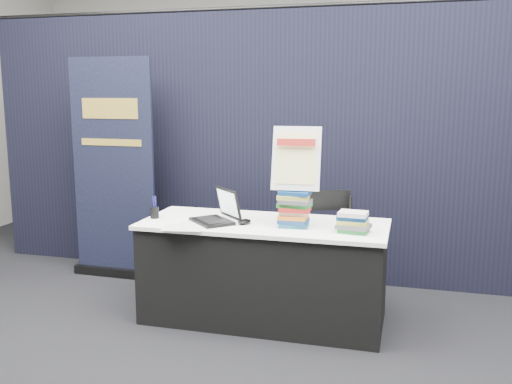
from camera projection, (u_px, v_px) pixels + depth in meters
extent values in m
plane|color=black|center=(243.00, 350.00, 3.80)|extent=(8.00, 8.00, 0.00)
cube|color=#B1AFA7|center=(332.00, 87.00, 7.29)|extent=(8.00, 0.02, 3.50)
cube|color=black|center=(293.00, 148.00, 5.10)|extent=(6.00, 0.08, 2.40)
cube|color=black|center=(264.00, 273.00, 4.25)|extent=(1.76, 0.71, 0.72)
cube|color=white|center=(264.00, 224.00, 4.19)|extent=(1.80, 0.75, 0.03)
cube|color=black|center=(212.00, 221.00, 4.17)|extent=(0.39, 0.39, 0.02)
cube|color=black|center=(217.00, 202.00, 4.26)|extent=(0.27, 0.27, 0.23)
cube|color=white|center=(216.00, 202.00, 4.25)|extent=(0.22, 0.22, 0.18)
ellipsoid|color=black|center=(244.00, 222.00, 4.12)|extent=(0.12, 0.14, 0.04)
cube|color=silver|center=(183.00, 228.00, 4.01)|extent=(0.31, 0.25, 0.00)
cube|color=silver|center=(202.00, 223.00, 4.15)|extent=(0.35, 0.32, 0.00)
cube|color=silver|center=(197.00, 226.00, 4.07)|extent=(0.31, 0.28, 0.00)
cylinder|color=black|center=(155.00, 213.00, 4.32)|extent=(0.07, 0.07, 0.09)
cube|color=navy|center=(294.00, 225.00, 4.05)|extent=(0.21, 0.16, 0.03)
cube|color=navy|center=(295.00, 221.00, 4.04)|extent=(0.21, 0.16, 0.03)
cube|color=orange|center=(295.00, 217.00, 4.04)|extent=(0.21, 0.16, 0.03)
cube|color=beige|center=(295.00, 213.00, 4.03)|extent=(0.21, 0.16, 0.03)
cube|color=maroon|center=(295.00, 209.00, 4.03)|extent=(0.21, 0.16, 0.03)
cube|color=#217C2E|center=(295.00, 205.00, 4.02)|extent=(0.21, 0.16, 0.03)
cube|color=#49494E|center=(295.00, 201.00, 4.02)|extent=(0.21, 0.16, 0.03)
cube|color=#A3A241|center=(295.00, 197.00, 4.01)|extent=(0.21, 0.16, 0.03)
cube|color=navy|center=(295.00, 193.00, 4.01)|extent=(0.21, 0.16, 0.03)
cube|color=#217C2E|center=(353.00, 230.00, 3.89)|extent=(0.22, 0.17, 0.03)
cube|color=#49494E|center=(353.00, 226.00, 3.89)|extent=(0.22, 0.17, 0.03)
cube|color=#A3A241|center=(353.00, 222.00, 3.88)|extent=(0.22, 0.17, 0.03)
cube|color=navy|center=(353.00, 218.00, 3.88)|extent=(0.22, 0.17, 0.03)
cube|color=silver|center=(353.00, 213.00, 3.87)|extent=(0.22, 0.17, 0.03)
cube|color=black|center=(295.00, 189.00, 3.99)|extent=(0.23, 0.03, 0.02)
cylinder|color=black|center=(285.00, 168.00, 4.07)|extent=(0.02, 0.12, 0.33)
cylinder|color=black|center=(310.00, 169.00, 4.02)|extent=(0.02, 0.12, 0.33)
cube|color=silver|center=(296.00, 158.00, 4.00)|extent=(0.35, 0.15, 0.44)
cube|color=#E5DF8F|center=(296.00, 159.00, 3.99)|extent=(0.28, 0.11, 0.35)
cube|color=maroon|center=(296.00, 142.00, 3.97)|extent=(0.27, 0.03, 0.05)
cube|color=black|center=(117.00, 272.00, 5.30)|extent=(0.85, 0.12, 0.08)
cube|color=black|center=(113.00, 170.00, 5.15)|extent=(0.80, 0.05, 2.00)
cube|color=gold|center=(110.00, 108.00, 5.04)|extent=(0.55, 0.02, 0.18)
cube|color=gold|center=(111.00, 142.00, 5.09)|extent=(0.60, 0.02, 0.06)
cylinder|color=black|center=(290.00, 288.00, 4.33)|extent=(0.02, 0.02, 0.45)
cylinder|color=black|center=(342.00, 293.00, 4.22)|extent=(0.02, 0.02, 0.45)
cylinder|color=black|center=(300.00, 273.00, 4.70)|extent=(0.02, 0.02, 0.45)
cylinder|color=black|center=(348.00, 277.00, 4.60)|extent=(0.02, 0.02, 0.45)
cube|color=black|center=(321.00, 253.00, 4.42)|extent=(0.54, 0.54, 0.04)
cube|color=black|center=(326.00, 200.00, 4.54)|extent=(0.38, 0.18, 0.16)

